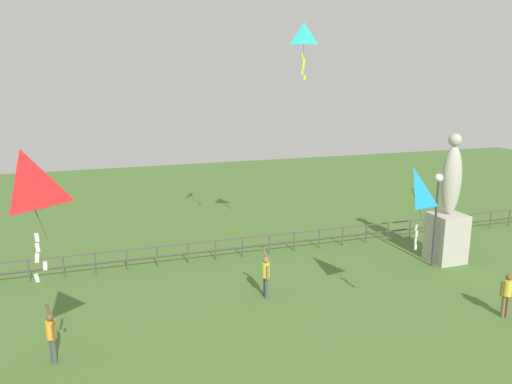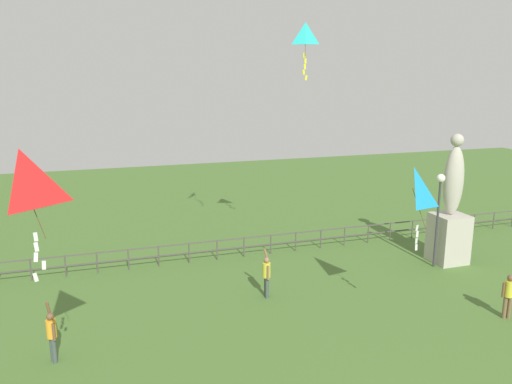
# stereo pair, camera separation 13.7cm
# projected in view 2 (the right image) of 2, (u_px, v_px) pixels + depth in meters

# --- Properties ---
(statue_monument) EXTENTS (1.41, 1.41, 5.82)m
(statue_monument) POSITION_uv_depth(u_px,v_px,m) (450.00, 218.00, 22.29)
(statue_monument) COLOR #B2AD9E
(statue_monument) RESTS_ON ground_plane
(lamppost) EXTENTS (0.36, 0.36, 4.17)m
(lamppost) POSITION_uv_depth(u_px,v_px,m) (439.00, 199.00, 21.48)
(lamppost) COLOR #38383D
(lamppost) RESTS_ON ground_plane
(person_1) EXTENTS (0.32, 0.49, 1.88)m
(person_1) POSITION_uv_depth(u_px,v_px,m) (267.00, 274.00, 18.87)
(person_1) COLOR #3F4C47
(person_1) RESTS_ON ground_plane
(person_2) EXTENTS (0.46, 0.30, 1.59)m
(person_2) POSITION_uv_depth(u_px,v_px,m) (509.00, 294.00, 17.21)
(person_2) COLOR brown
(person_2) RESTS_ON ground_plane
(person_3) EXTENTS (0.29, 0.48, 1.82)m
(person_3) POSITION_uv_depth(u_px,v_px,m) (52.00, 333.00, 14.56)
(person_3) COLOR #3F4C47
(person_3) RESTS_ON ground_plane
(kite_1) EXTENTS (0.83, 0.52, 2.27)m
(kite_1) POSITION_uv_depth(u_px,v_px,m) (305.00, 37.00, 20.20)
(kite_1) COLOR #19B2B2
(kite_2) EXTENTS (0.83, 1.06, 2.58)m
(kite_2) POSITION_uv_depth(u_px,v_px,m) (413.00, 191.00, 15.90)
(kite_2) COLOR #198CD1
(kite_3) EXTENTS (1.24, 1.17, 2.74)m
(kite_3) POSITION_uv_depth(u_px,v_px,m) (23.00, 184.00, 10.39)
(kite_3) COLOR red
(waterfront_railing) EXTENTS (36.04, 0.06, 0.95)m
(waterfront_railing) POSITION_uv_depth(u_px,v_px,m) (231.00, 245.00, 23.03)
(waterfront_railing) COLOR #4C4742
(waterfront_railing) RESTS_ON ground_plane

